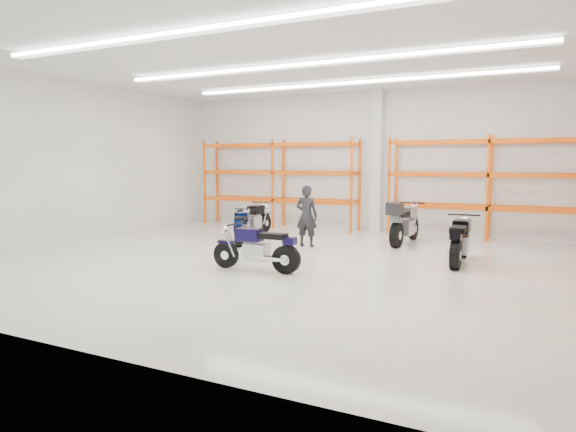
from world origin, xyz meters
The scene contains 11 objects.
ground centered at (0.00, 0.00, 0.00)m, with size 14.00×14.00×0.00m, color silver.
room_shell centered at (0.00, 0.03, 3.28)m, with size 14.02×12.02×4.51m.
motorcycle_main centered at (-0.34, -1.14, 0.45)m, with size 1.97×0.65×0.97m.
motorcycle_back_a centered at (-3.17, 3.32, 0.46)m, with size 0.66×2.00×0.98m.
motorcycle_back_b centered at (-2.58, 1.79, 0.43)m, with size 0.90×1.78×0.92m.
motorcycle_back_c centered at (1.43, 3.61, 0.57)m, with size 0.74×2.34×1.20m.
motorcycle_back_d centered at (3.21, 1.47, 0.49)m, with size 0.71×2.14×1.05m.
standing_man centered at (-0.79, 2.15, 0.81)m, with size 0.59×0.39×1.63m, color black.
structural_column centered at (0.00, 5.82, 2.25)m, with size 0.32×0.32×4.50m, color white.
pallet_racking_back_left centered at (-3.40, 5.48, 1.79)m, with size 5.67×0.87×3.00m.
pallet_racking_back_right centered at (3.40, 5.48, 1.79)m, with size 5.67×0.87×3.00m.
Camera 1 is at (4.84, -10.14, 2.23)m, focal length 32.00 mm.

